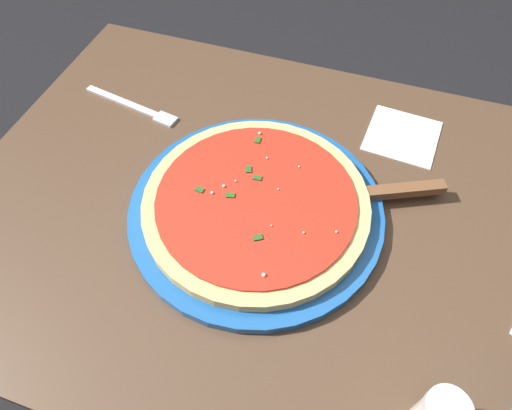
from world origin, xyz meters
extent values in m
plane|color=black|center=(0.00, 0.00, 0.00)|extent=(5.00, 5.00, 0.00)
cube|color=black|center=(-0.41, -0.27, 0.36)|extent=(0.06, 0.06, 0.73)
cube|color=black|center=(-0.41, 0.27, 0.36)|extent=(0.06, 0.06, 0.73)
cube|color=black|center=(0.41, 0.27, 0.36)|extent=(0.06, 0.06, 0.73)
cube|color=#473323|center=(0.00, 0.00, 0.74)|extent=(0.95, 0.69, 0.03)
cylinder|color=#195199|center=(-0.03, -0.01, 0.77)|extent=(0.36, 0.36, 0.01)
cylinder|color=#DBB26B|center=(-0.03, -0.01, 0.78)|extent=(0.32, 0.32, 0.02)
cylinder|color=red|center=(-0.03, -0.01, 0.79)|extent=(0.28, 0.28, 0.00)
sphere|color=#EFEACC|center=(0.00, -0.05, 0.79)|extent=(0.00, 0.00, 0.00)
sphere|color=#EFEACC|center=(-0.07, 0.11, 0.79)|extent=(0.00, 0.00, 0.00)
sphere|color=#EFEACC|center=(0.01, -0.12, 0.79)|extent=(0.01, 0.01, 0.01)
sphere|color=#EFEACC|center=(-0.07, 0.01, 0.79)|extent=(0.00, 0.00, 0.00)
sphere|color=#EFEACC|center=(-0.01, 0.01, 0.79)|extent=(0.00, 0.00, 0.00)
sphere|color=#EFEACC|center=(0.04, -0.05, 0.79)|extent=(0.00, 0.00, 0.00)
sphere|color=#EFEACC|center=(-0.04, 0.06, 0.79)|extent=(0.00, 0.00, 0.00)
sphere|color=#EFEACC|center=(-0.09, -0.03, 0.79)|extent=(0.00, 0.00, 0.00)
sphere|color=#EFEACC|center=(0.08, -0.03, 0.79)|extent=(0.00, 0.00, 0.00)
sphere|color=#EFEACC|center=(0.01, 0.06, 0.79)|extent=(0.00, 0.00, 0.00)
sphere|color=#EFEACC|center=(-0.08, -0.01, 0.79)|extent=(0.00, 0.00, 0.00)
cube|color=#23561E|center=(-0.07, 0.09, 0.79)|extent=(0.01, 0.01, 0.00)
cube|color=#23561E|center=(-0.07, -0.02, 0.79)|extent=(0.01, 0.01, 0.00)
cube|color=#23561E|center=(-0.06, 0.03, 0.79)|extent=(0.01, 0.01, 0.00)
cube|color=#23561E|center=(-0.11, -0.03, 0.79)|extent=(0.01, 0.01, 0.00)
cube|color=#23561E|center=(-0.01, -0.07, 0.79)|extent=(0.01, 0.01, 0.00)
cube|color=#23561E|center=(-0.04, 0.02, 0.79)|extent=(0.01, 0.01, 0.00)
cube|color=silver|center=(0.06, 0.03, 0.77)|extent=(0.11, 0.10, 0.00)
cube|color=brown|center=(0.16, 0.08, 0.78)|extent=(0.13, 0.07, 0.01)
cube|color=white|center=(0.14, 0.21, 0.76)|extent=(0.12, 0.12, 0.00)
cube|color=silver|center=(-0.33, 0.14, 0.76)|extent=(0.15, 0.04, 0.00)
cube|color=silver|center=(-0.24, 0.12, 0.76)|extent=(0.04, 0.03, 0.00)
cylinder|color=silver|center=(0.23, -0.22, 0.82)|extent=(0.05, 0.05, 0.01)
camera|label=1|loc=(0.09, -0.38, 1.30)|focal=32.38mm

